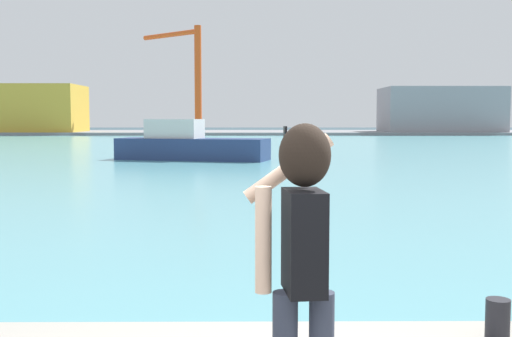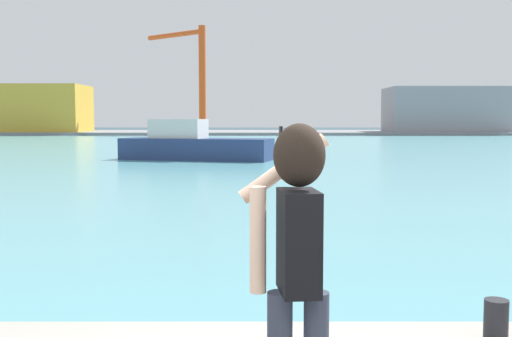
# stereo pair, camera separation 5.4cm
# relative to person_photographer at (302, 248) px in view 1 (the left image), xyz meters

# --- Properties ---
(ground_plane) EXTENTS (220.00, 220.00, 0.00)m
(ground_plane) POSITION_rel_person_photographer_xyz_m (-0.08, 49.93, -1.68)
(ground_plane) COLOR #334751
(harbor_water) EXTENTS (140.00, 100.00, 0.02)m
(harbor_water) POSITION_rel_person_photographer_xyz_m (-0.08, 51.93, -1.67)
(harbor_water) COLOR #599EA8
(harbor_water) RESTS_ON ground_plane
(far_shore_dock) EXTENTS (140.00, 20.00, 0.42)m
(far_shore_dock) POSITION_rel_person_photographer_xyz_m (-0.08, 91.93, -1.47)
(far_shore_dock) COLOR gray
(far_shore_dock) RESTS_ON ground_plane
(person_photographer) EXTENTS (0.53, 0.55, 1.74)m
(person_photographer) POSITION_rel_person_photographer_xyz_m (0.00, 0.00, 0.00)
(person_photographer) COLOR #2D3342
(person_photographer) RESTS_ON quay_promenade
(harbor_bollard) EXTENTS (0.19, 0.19, 0.34)m
(harbor_bollard) POSITION_rel_person_photographer_xyz_m (1.68, 1.46, -0.90)
(harbor_bollard) COLOR black
(harbor_bollard) RESTS_ON quay_promenade
(boat_moored) EXTENTS (9.00, 4.63, 2.33)m
(boat_moored) POSITION_rel_person_photographer_xyz_m (-3.85, 31.82, -0.83)
(boat_moored) COLOR navy
(boat_moored) RESTS_ON harbor_water
(warehouse_left) EXTENTS (12.59, 9.89, 6.88)m
(warehouse_left) POSITION_rel_person_photographer_xyz_m (-31.87, 87.84, 2.18)
(warehouse_left) COLOR gold
(warehouse_left) RESTS_ON far_shore_dock
(warehouse_right) EXTENTS (17.14, 9.75, 6.58)m
(warehouse_right) POSITION_rel_person_photographer_xyz_m (28.10, 88.83, 2.03)
(warehouse_right) COLOR gray
(warehouse_right) RESTS_ON far_shore_dock
(port_crane) EXTENTS (9.43, 8.22, 15.07)m
(port_crane) POSITION_rel_person_photographer_xyz_m (-9.05, 85.49, 8.10)
(port_crane) COLOR #D84C19
(port_crane) RESTS_ON far_shore_dock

